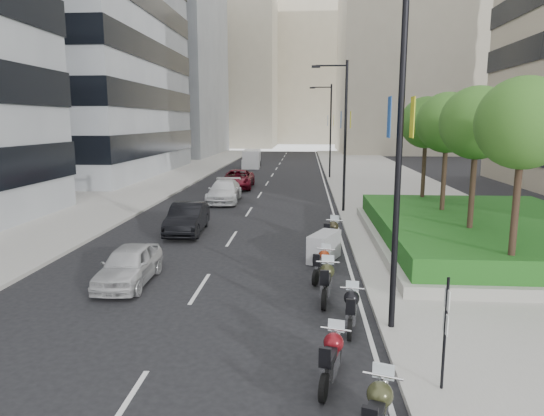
# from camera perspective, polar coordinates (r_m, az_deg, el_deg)

# --- Properties ---
(ground) EXTENTS (160.00, 160.00, 0.00)m
(ground) POSITION_cam_1_polar(r_m,az_deg,el_deg) (12.70, -5.63, -15.56)
(ground) COLOR black
(ground) RESTS_ON ground
(sidewalk_right) EXTENTS (10.00, 100.00, 0.15)m
(sidewalk_right) POSITION_cam_1_polar(r_m,az_deg,el_deg) (42.21, 13.56, 2.47)
(sidewalk_right) COLOR #9E9B93
(sidewalk_right) RESTS_ON ground
(sidewalk_left) EXTENTS (8.00, 100.00, 0.15)m
(sidewalk_left) POSITION_cam_1_polar(r_m,az_deg,el_deg) (43.92, -14.61, 2.71)
(sidewalk_left) COLOR #9E9B93
(sidewalk_left) RESTS_ON ground
(lane_edge) EXTENTS (0.12, 100.00, 0.01)m
(lane_edge) POSITION_cam_1_polar(r_m,az_deg,el_deg) (41.67, 6.34, 2.50)
(lane_edge) COLOR silver
(lane_edge) RESTS_ON ground
(lane_centre) EXTENTS (0.12, 100.00, 0.01)m
(lane_centre) POSITION_cam_1_polar(r_m,az_deg,el_deg) (41.78, -0.81, 2.58)
(lane_centre) COLOR silver
(lane_centre) RESTS_ON ground
(building_grey_far) EXTENTS (22.00, 26.00, 30.00)m
(building_grey_far) POSITION_cam_1_polar(r_m,az_deg,el_deg) (85.86, -14.20, 16.19)
(building_grey_far) COLOR gray
(building_grey_far) RESTS_ON ground
(building_cream_right) EXTENTS (28.00, 24.00, 36.00)m
(building_cream_right) POSITION_cam_1_polar(r_m,az_deg,el_deg) (94.27, 17.03, 17.32)
(building_cream_right) COLOR #B7AD93
(building_cream_right) RESTS_ON ground
(building_cream_left) EXTENTS (26.00, 24.00, 34.00)m
(building_cream_left) POSITION_cam_1_polar(r_m,az_deg,el_deg) (113.64, -6.37, 15.88)
(building_cream_left) COLOR #B7AD93
(building_cream_left) RESTS_ON ground
(building_cream_centre) EXTENTS (30.00, 24.00, 38.00)m
(building_cream_centre) POSITION_cam_1_polar(r_m,az_deg,el_deg) (131.96, 4.17, 15.98)
(building_cream_centre) COLOR #B7AD93
(building_cream_centre) RESTS_ON ground
(planter) EXTENTS (10.00, 14.00, 0.40)m
(planter) POSITION_cam_1_polar(r_m,az_deg,el_deg) (23.30, 24.05, -3.52)
(planter) COLOR #99988E
(planter) RESTS_ON sidewalk_right
(hedge) EXTENTS (9.40, 13.40, 0.80)m
(hedge) POSITION_cam_1_polar(r_m,az_deg,el_deg) (23.18, 24.15, -2.08)
(hedge) COLOR #1A4A15
(hedge) RESTS_ON planter
(tree_0) EXTENTS (2.80, 2.80, 6.30)m
(tree_0) POSITION_cam_1_polar(r_m,az_deg,el_deg) (16.60, 27.44, 8.77)
(tree_0) COLOR #332319
(tree_0) RESTS_ON planter
(tree_1) EXTENTS (2.80, 2.80, 6.30)m
(tree_1) POSITION_cam_1_polar(r_m,az_deg,el_deg) (20.34, 22.98, 9.14)
(tree_1) COLOR #332319
(tree_1) RESTS_ON planter
(tree_2) EXTENTS (2.80, 2.80, 6.30)m
(tree_2) POSITION_cam_1_polar(r_m,az_deg,el_deg) (24.16, 19.92, 9.37)
(tree_2) COLOR #332319
(tree_2) RESTS_ON planter
(tree_3) EXTENTS (2.80, 2.80, 6.30)m
(tree_3) POSITION_cam_1_polar(r_m,az_deg,el_deg) (28.04, 17.69, 9.52)
(tree_3) COLOR #332319
(tree_3) RESTS_ON planter
(lamp_post_0) EXTENTS (2.34, 0.45, 9.00)m
(lamp_post_0) POSITION_cam_1_polar(r_m,az_deg,el_deg) (12.47, 14.08, 7.86)
(lamp_post_0) COLOR black
(lamp_post_0) RESTS_ON ground
(lamp_post_1) EXTENTS (2.34, 0.45, 9.00)m
(lamp_post_1) POSITION_cam_1_polar(r_m,az_deg,el_deg) (29.35, 8.33, 9.19)
(lamp_post_1) COLOR black
(lamp_post_1) RESTS_ON ground
(lamp_post_2) EXTENTS (2.34, 0.45, 9.00)m
(lamp_post_2) POSITION_cam_1_polar(r_m,az_deg,el_deg) (47.32, 6.72, 9.54)
(lamp_post_2) COLOR black
(lamp_post_2) RESTS_ON ground
(parking_sign) EXTENTS (0.06, 0.32, 2.50)m
(parking_sign) POSITION_cam_1_polar(r_m,az_deg,el_deg) (10.49, 19.72, -13.13)
(parking_sign) COLOR black
(parking_sign) RESTS_ON ground
(motorcycle_0) EXTENTS (0.90, 2.07, 1.07)m
(motorcycle_0) POSITION_cam_1_polar(r_m,az_deg,el_deg) (9.13, 12.26, -22.75)
(motorcycle_0) COLOR black
(motorcycle_0) RESTS_ON ground
(motorcycle_1) EXTENTS (0.76, 2.01, 1.02)m
(motorcycle_1) POSITION_cam_1_polar(r_m,az_deg,el_deg) (10.85, 7.00, -17.11)
(motorcycle_1) COLOR black
(motorcycle_1) RESTS_ON ground
(motorcycle_2) EXTENTS (0.66, 1.98, 0.99)m
(motorcycle_2) POSITION_cam_1_polar(r_m,az_deg,el_deg) (13.45, 9.30, -11.69)
(motorcycle_2) COLOR black
(motorcycle_2) RESTS_ON ground
(motorcycle_3) EXTENTS (0.74, 2.21, 1.10)m
(motorcycle_3) POSITION_cam_1_polar(r_m,az_deg,el_deg) (15.31, 6.40, -8.62)
(motorcycle_3) COLOR black
(motorcycle_3) RESTS_ON ground
(motorcycle_4) EXTENTS (0.85, 1.93, 1.00)m
(motorcycle_4) POSITION_cam_1_polar(r_m,az_deg,el_deg) (17.28, 5.92, -6.61)
(motorcycle_4) COLOR black
(motorcycle_4) RESTS_ON ground
(motorcycle_5) EXTENTS (1.44, 2.01, 1.13)m
(motorcycle_5) POSITION_cam_1_polar(r_m,az_deg,el_deg) (19.47, 6.15, -4.59)
(motorcycle_5) COLOR black
(motorcycle_5) RESTS_ON ground
(motorcycle_6) EXTENTS (0.95, 2.24, 1.15)m
(motorcycle_6) POSITION_cam_1_polar(r_m,az_deg,el_deg) (21.54, 7.01, -3.05)
(motorcycle_6) COLOR black
(motorcycle_6) RESTS_ON ground
(car_a) EXTENTS (1.64, 3.91, 1.32)m
(car_a) POSITION_cam_1_polar(r_m,az_deg,el_deg) (17.40, -16.48, -6.43)
(car_a) COLOR #B7B7B9
(car_a) RESTS_ON ground
(car_b) EXTENTS (1.77, 4.57, 1.48)m
(car_b) POSITION_cam_1_polar(r_m,az_deg,el_deg) (24.55, -9.92, -1.19)
(car_b) COLOR black
(car_b) RESTS_ON ground
(car_c) EXTENTS (2.26, 5.20, 1.49)m
(car_c) POSITION_cam_1_polar(r_m,az_deg,el_deg) (33.70, -5.63, 1.98)
(car_c) COLOR white
(car_c) RESTS_ON ground
(car_d) EXTENTS (2.68, 5.54, 1.52)m
(car_d) POSITION_cam_1_polar(r_m,az_deg,el_deg) (40.63, -4.08, 3.41)
(car_d) COLOR maroon
(car_d) RESTS_ON ground
(delivery_van) EXTENTS (2.17, 5.13, 2.11)m
(delivery_van) POSITION_cam_1_polar(r_m,az_deg,el_deg) (58.73, -2.41, 5.72)
(delivery_van) COLOR white
(delivery_van) RESTS_ON ground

